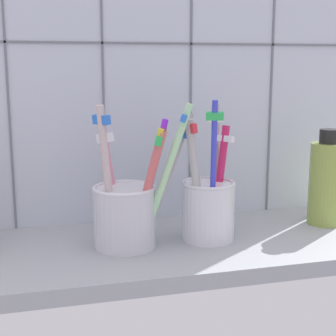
% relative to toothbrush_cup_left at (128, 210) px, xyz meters
% --- Properties ---
extents(counter_slab, '(0.64, 0.22, 0.02)m').
position_rel_toothbrush_cup_left_xyz_m(counter_slab, '(0.05, 0.01, -0.06)').
color(counter_slab, '#9EA3A8').
rests_on(counter_slab, ground).
extents(tile_wall_back, '(0.64, 0.02, 0.45)m').
position_rel_toothbrush_cup_left_xyz_m(tile_wall_back, '(0.05, 0.13, 0.16)').
color(tile_wall_back, silver).
rests_on(tile_wall_back, ground).
extents(toothbrush_cup_left, '(0.13, 0.09, 0.18)m').
position_rel_toothbrush_cup_left_xyz_m(toothbrush_cup_left, '(0.00, 0.00, 0.00)').
color(toothbrush_cup_left, silver).
rests_on(toothbrush_cup_left, counter_slab).
extents(toothbrush_cup_right, '(0.08, 0.08, 0.19)m').
position_rel_toothbrush_cup_left_xyz_m(toothbrush_cup_right, '(0.11, 0.00, -0.00)').
color(toothbrush_cup_right, white).
rests_on(toothbrush_cup_right, counter_slab).
extents(soap_bottle, '(0.05, 0.05, 0.14)m').
position_rel_toothbrush_cup_left_xyz_m(soap_bottle, '(0.29, 0.03, 0.01)').
color(soap_bottle, '#8FA447').
rests_on(soap_bottle, counter_slab).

